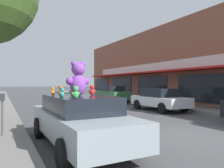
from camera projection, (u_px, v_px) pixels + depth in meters
name	position (u px, v px, depth m)	size (l,w,h in m)	color
ground_plane	(190.00, 137.00, 7.13)	(260.00, 260.00, 0.00)	#424244
storefront_row	(221.00, 65.00, 20.79)	(13.61, 34.54, 6.96)	brown
plush_art_car	(79.00, 119.00, 6.06)	(1.94, 4.79, 1.40)	#8C999E
teddy_bear_giant	(78.00, 79.00, 6.07)	(0.72, 0.46, 0.97)	purple
teddy_bear_orange	(53.00, 91.00, 6.26)	(0.15, 0.18, 0.24)	orange
teddy_bear_red	(92.00, 90.00, 6.34)	(0.22, 0.16, 0.29)	red
teddy_bear_green	(76.00, 93.00, 4.84)	(0.21, 0.14, 0.28)	green
teddy_bear_brown	(61.00, 91.00, 5.51)	(0.22, 0.17, 0.30)	olive
teddy_bear_cream	(72.00, 91.00, 6.28)	(0.20, 0.16, 0.27)	beige
teddy_bear_teal	(62.00, 93.00, 5.27)	(0.15, 0.17, 0.23)	teal
parked_car_far_center	(159.00, 99.00, 14.00)	(1.89, 4.14, 1.42)	silver
parked_car_far_right	(111.00, 94.00, 20.16)	(1.86, 4.40, 1.52)	#336B3D
parking_meter	(2.00, 109.00, 6.60)	(0.14, 0.10, 1.27)	#4C4C51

